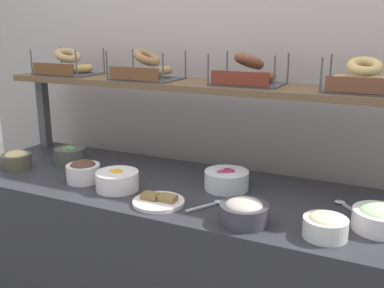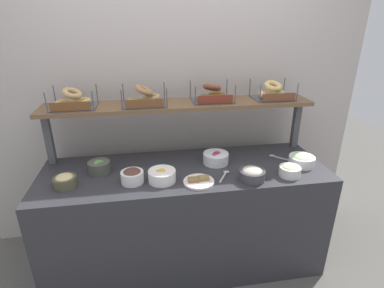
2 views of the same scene
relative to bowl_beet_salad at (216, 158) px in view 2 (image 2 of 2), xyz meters
The scene contains 21 objects.
ground_plane 0.93m from the bowl_beet_salad, 165.80° to the right, with size 8.00×8.00×0.00m, color #595651.
back_wall 0.63m from the bowl_beet_salad, 116.76° to the left, with size 3.28×0.06×2.40m, color #BCB0AA.
deli_counter 0.53m from the bowl_beet_salad, 165.80° to the right, with size 2.08×0.70×0.85m, color #2D2D33.
shelf_riser_left 1.26m from the bowl_beet_salad, behind, with size 0.05×0.05×0.40m, color #4C4C51.
shelf_riser_right 0.78m from the bowl_beet_salad, 15.76° to the left, with size 0.05×0.05×0.40m, color #4C4C51.
upper_shelf 0.49m from the bowl_beet_salad, 139.81° to the left, with size 2.04×0.32×0.03m, color brown.
bowl_beet_salad is the anchor object (origin of this frame).
bowl_tuna_salad 0.35m from the bowl_beet_salad, 58.12° to the right, with size 0.18×0.18×0.09m.
bowl_scallion_spread 0.64m from the bowl_beet_salad, 12.58° to the right, with size 0.19×0.19×0.09m.
bowl_veggie_mix 0.86m from the bowl_beet_salad, behind, with size 0.16×0.16×0.09m.
bowl_chocolate_spread 0.65m from the bowl_beet_salad, 162.58° to the right, with size 0.15×0.15×0.10m.
bowl_potato_salad 0.54m from the bowl_beet_salad, 31.01° to the right, with size 0.15×0.15×0.09m.
bowl_fruit_salad 0.47m from the bowl_beet_salad, 153.51° to the right, with size 0.19×0.19×0.09m.
bowl_hummus 1.07m from the bowl_beet_salad, behind, with size 0.14×0.14×0.09m.
serving_plate_white 0.33m from the bowl_beet_salad, 123.81° to the right, with size 0.21×0.21×0.04m.
serving_spoon_near_plate 0.21m from the bowl_beet_salad, 85.19° to the right, with size 0.11×0.16×0.01m.
serving_spoon_by_edge 0.50m from the bowl_beet_salad, ahead, with size 0.14×0.13×0.01m.
bagel_basket_sesame 1.12m from the bowl_beet_salad, 169.01° to the left, with size 0.31×0.26×0.15m.
bagel_basket_everything 0.70m from the bowl_beet_salad, 159.71° to the left, with size 0.32×0.24×0.16m.
bagel_basket_cinnamon_raisin 0.49m from the bowl_beet_salad, 88.05° to the left, with size 0.31×0.26×0.15m.
bagel_basket_plain 0.69m from the bowl_beet_salad, 22.88° to the left, with size 0.31×0.26×0.14m.
Camera 2 is at (-0.27, -1.96, 1.88)m, focal length 28.25 mm.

